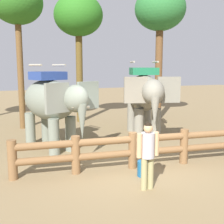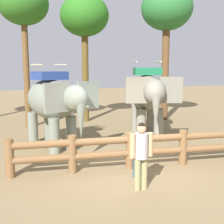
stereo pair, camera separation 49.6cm
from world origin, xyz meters
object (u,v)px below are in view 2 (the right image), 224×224
at_px(elephant_near_left, 54,102).
at_px(tree_far_right, 85,18).
at_px(elephant_center, 148,95).
at_px(tree_back_center, 23,6).
at_px(feed_bucket, 140,169).
at_px(log_fence, 130,148).
at_px(tree_far_left, 167,11).
at_px(tourist_woman_in_black, 141,151).

bearing_deg(elephant_near_left, tree_far_right, 64.57).
xyz_separation_m(elephant_center, tree_back_center, (-4.62, 3.53, 3.86)).
bearing_deg(feed_bucket, log_fence, 92.68).
bearing_deg(elephant_center, tree_far_left, 51.96).
bearing_deg(tree_back_center, tree_far_right, 13.40).
relative_size(elephant_near_left, feed_bucket, 8.74).
bearing_deg(tree_far_left, elephant_near_left, -149.46).
distance_m(tree_far_left, feed_bucket, 10.26).
relative_size(tourist_woman_in_black, tree_back_center, 0.24).
relative_size(elephant_center, tree_far_right, 0.57).
height_order(elephant_center, tree_far_left, tree_far_left).
distance_m(elephant_center, tree_back_center, 6.97).
height_order(tree_far_left, tree_far_right, tree_far_left).
distance_m(elephant_near_left, tree_back_center, 5.69).
relative_size(tree_back_center, feed_bucket, 16.51).
bearing_deg(tree_far_right, elephant_center, -69.12).
xyz_separation_m(elephant_near_left, tourist_woman_in_black, (1.49, -4.21, -0.74)).
height_order(tourist_woman_in_black, tree_far_left, tree_far_left).
distance_m(elephant_near_left, tree_far_right, 6.42).
height_order(tourist_woman_in_black, feed_bucket, tourist_woman_in_black).
xyz_separation_m(log_fence, elephant_center, (2.09, 3.29, 1.16)).
bearing_deg(tree_far_left, feed_bucket, -122.59).
xyz_separation_m(elephant_near_left, tree_far_right, (2.26, 4.75, 3.68)).
height_order(log_fence, tourist_woman_in_black, tourist_woman_in_black).
relative_size(elephant_near_left, tree_far_left, 0.50).
relative_size(log_fence, tourist_woman_in_black, 4.14).
xyz_separation_m(elephant_center, tree_far_left, (2.58, 3.30, 4.01)).
bearing_deg(tree_far_right, tree_far_left, -12.64).
bearing_deg(elephant_near_left, feed_bucket, -62.23).
xyz_separation_m(tree_far_left, tree_back_center, (-7.20, 0.23, -0.16)).
bearing_deg(feed_bucket, elephant_center, 62.51).
bearing_deg(elephant_center, elephant_near_left, -172.48).
relative_size(elephant_near_left, elephant_center, 0.95).
xyz_separation_m(log_fence, elephant_near_left, (-1.79, 2.78, 1.08)).
distance_m(log_fence, tree_back_center, 8.83).
bearing_deg(elephant_center, tourist_woman_in_black, -116.82).
relative_size(log_fence, tree_back_center, 1.01).
bearing_deg(tree_back_center, tourist_woman_in_black, -74.90).
bearing_deg(tree_far_left, elephant_center, -128.04).
distance_m(log_fence, elephant_near_left, 3.47).
height_order(elephant_center, tree_far_right, tree_far_right).
height_order(elephant_center, tourist_woman_in_black, elephant_center).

